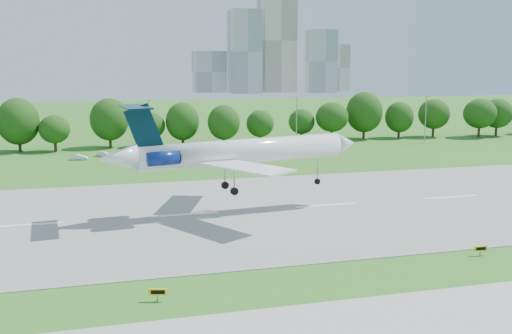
% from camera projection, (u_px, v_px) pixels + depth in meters
% --- Properties ---
extents(ground, '(600.00, 600.00, 0.00)m').
position_uv_depth(ground, '(420.00, 264.00, 56.77)').
color(ground, '#28671B').
rests_on(ground, ground).
extents(runway, '(400.00, 45.00, 0.08)m').
position_uv_depth(runway, '(326.00, 206.00, 80.57)').
color(runway, gray).
rests_on(runway, ground).
extents(tree_line, '(288.40, 8.40, 10.40)m').
position_uv_depth(tree_line, '(227.00, 120.00, 143.30)').
color(tree_line, '#382314').
rests_on(tree_line, ground).
extents(light_poles, '(175.90, 0.25, 12.19)m').
position_uv_depth(light_poles, '(226.00, 124.00, 133.12)').
color(light_poles, gray).
rests_on(light_poles, ground).
extents(skyline, '(127.00, 52.00, 80.00)m').
position_uv_depth(skyline, '(272.00, 53.00, 448.75)').
color(skyline, '#B2B2B7').
rests_on(skyline, ground).
extents(airliner, '(35.65, 25.89, 12.13)m').
position_uv_depth(airliner, '(230.00, 151.00, 75.47)').
color(airliner, white).
rests_on(airliner, ground).
extents(taxi_sign_left, '(1.57, 0.55, 1.10)m').
position_uv_depth(taxi_sign_left, '(157.00, 292.00, 47.53)').
color(taxi_sign_left, gray).
rests_on(taxi_sign_left, ground).
extents(taxi_sign_centre, '(1.46, 0.28, 1.02)m').
position_uv_depth(taxi_sign_centre, '(480.00, 249.00, 59.12)').
color(taxi_sign_centre, gray).
rests_on(taxi_sign_centre, ground).
extents(service_vehicle_a, '(3.74, 1.87, 1.18)m').
position_uv_depth(service_vehicle_a, '(79.00, 157.00, 120.56)').
color(service_vehicle_a, silver).
rests_on(service_vehicle_a, ground).
extents(service_vehicle_b, '(4.06, 3.08, 1.29)m').
position_uv_depth(service_vehicle_b, '(104.00, 154.00, 125.00)').
color(service_vehicle_b, white).
rests_on(service_vehicle_b, ground).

